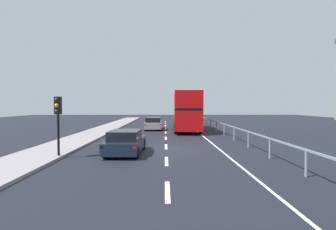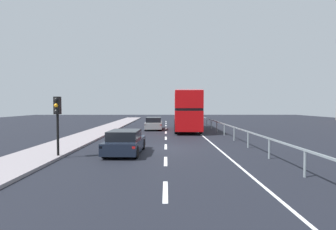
{
  "view_description": "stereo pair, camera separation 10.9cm",
  "coord_description": "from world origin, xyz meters",
  "px_view_note": "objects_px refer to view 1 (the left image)",
  "views": [
    {
      "loc": [
        -0.08,
        -16.75,
        2.72
      ],
      "look_at": [
        0.18,
        4.67,
        1.94
      ],
      "focal_mm": 28.73,
      "sensor_mm": 36.0,
      "label": 1
    },
    {
      "loc": [
        0.03,
        -16.75,
        2.72
      ],
      "look_at": [
        0.18,
        4.67,
        1.94
      ],
      "focal_mm": 28.73,
      "sensor_mm": 36.0,
      "label": 2
    }
  ],
  "objects_px": {
    "double_decker_bus_red": "(186,110)",
    "hatchback_car_near": "(126,142)",
    "sedan_car_ahead": "(153,124)",
    "traffic_signal_pole": "(58,112)"
  },
  "relations": [
    {
      "from": "double_decker_bus_red",
      "to": "hatchback_car_near",
      "type": "distance_m",
      "value": 14.55
    },
    {
      "from": "double_decker_bus_red",
      "to": "hatchback_car_near",
      "type": "bearing_deg",
      "value": -106.55
    },
    {
      "from": "sedan_car_ahead",
      "to": "traffic_signal_pole",
      "type": "bearing_deg",
      "value": -105.3
    },
    {
      "from": "double_decker_bus_red",
      "to": "traffic_signal_pole",
      "type": "relative_size",
      "value": 3.43
    },
    {
      "from": "sedan_car_ahead",
      "to": "hatchback_car_near",
      "type": "bearing_deg",
      "value": -94.49
    },
    {
      "from": "hatchback_car_near",
      "to": "traffic_signal_pole",
      "type": "bearing_deg",
      "value": -155.22
    },
    {
      "from": "hatchback_car_near",
      "to": "sedan_car_ahead",
      "type": "height_order",
      "value": "sedan_car_ahead"
    },
    {
      "from": "hatchback_car_near",
      "to": "traffic_signal_pole",
      "type": "height_order",
      "value": "traffic_signal_pole"
    },
    {
      "from": "traffic_signal_pole",
      "to": "sedan_car_ahead",
      "type": "height_order",
      "value": "traffic_signal_pole"
    },
    {
      "from": "traffic_signal_pole",
      "to": "hatchback_car_near",
      "type": "bearing_deg",
      "value": 22.48
    }
  ]
}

